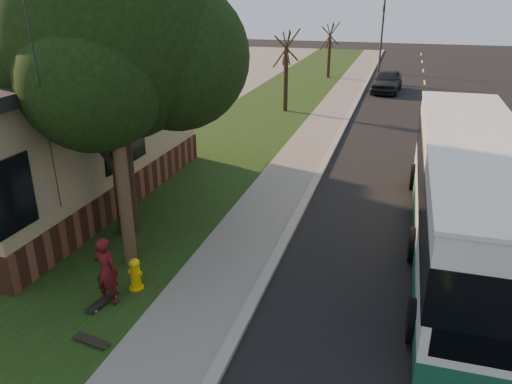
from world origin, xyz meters
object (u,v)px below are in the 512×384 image
at_px(utility_pole, 110,70).
at_px(bare_tree_near, 286,72).
at_px(skateboarder, 106,271).
at_px(bare_tree_far, 329,51).
at_px(fire_hydrant, 135,274).
at_px(dumpster, 95,149).
at_px(skateboard_main, 102,302).
at_px(distant_car, 387,81).
at_px(transit_bus, 469,192).
at_px(leafy_tree, 113,35).
at_px(skateboard_spare, 91,341).
at_px(traffic_signal, 382,32).

distance_m(utility_pole, bare_tree_near, 17.19).
bearing_deg(skateboarder, bare_tree_near, -83.21).
distance_m(bare_tree_near, bare_tree_far, 12.01).
xyz_separation_m(bare_tree_near, skateboarder, (0.62, -18.62, -1.33)).
bearing_deg(fire_hydrant, bare_tree_near, 92.86).
height_order(bare_tree_far, dumpster, bare_tree_far).
bearing_deg(bare_tree_far, dumpster, -102.40).
bearing_deg(skateboard_main, distant_car, 80.32).
bearing_deg(transit_bus, distant_car, 97.60).
height_order(leafy_tree, skateboard_spare, leafy_tree).
bearing_deg(dumpster, bare_tree_near, 67.57).
relative_size(traffic_signal, distant_car, 1.30).
relative_size(fire_hydrant, transit_bus, 0.07).
relative_size(bare_tree_far, traffic_signal, 0.73).
distance_m(bare_tree_near, traffic_signal, 16.52).
height_order(fire_hydrant, skateboard_main, fire_hydrant).
distance_m(transit_bus, distant_car, 21.75).
relative_size(traffic_signal, skateboarder, 3.66).
xyz_separation_m(traffic_signal, transit_bus, (3.87, -29.97, -1.57)).
bearing_deg(bare_tree_near, bare_tree_far, 87.61).
height_order(transit_bus, skateboarder, transit_bus).
xyz_separation_m(fire_hydrant, skateboard_main, (-0.39, -0.73, -0.30)).
bearing_deg(transit_bus, leafy_tree, -170.80).
bearing_deg(skateboard_spare, dumpster, 122.32).
xyz_separation_m(utility_pole, skateboarder, (0.43, -1.62, -3.81)).
distance_m(skateboarder, skateboard_spare, 1.49).
bearing_deg(skateboard_main, skateboarder, 43.82).
height_order(leafy_tree, distant_car, leafy_tree).
distance_m(fire_hydrant, skateboard_main, 0.88).
bearing_deg(dumpster, traffic_signal, 72.43).
relative_size(leafy_tree, traffic_signal, 1.42).
height_order(fire_hydrant, distant_car, distant_car).
distance_m(skateboard_main, dumpster, 9.21).
distance_m(leafy_tree, bare_tree_far, 27.56).
bearing_deg(utility_pole, distant_car, 78.94).
height_order(bare_tree_far, skateboard_spare, bare_tree_far).
bearing_deg(skateboard_main, skateboard_spare, -67.06).
bearing_deg(skateboard_spare, bare_tree_near, 92.88).
height_order(skateboarder, skateboard_spare, skateboarder).
height_order(leafy_tree, traffic_signal, leafy_tree).
relative_size(bare_tree_far, dumpster, 2.13).
bearing_deg(traffic_signal, skateboarder, -95.57).
distance_m(bare_tree_near, dumpster, 12.07).
height_order(utility_pole, bare_tree_far, utility_pole).
bearing_deg(traffic_signal, dumpster, -107.57).
xyz_separation_m(bare_tree_near, dumpster, (-4.57, -11.08, -1.39)).
bearing_deg(transit_bus, traffic_signal, 97.37).
height_order(bare_tree_far, skateboarder, bare_tree_far).
xyz_separation_m(bare_tree_near, bare_tree_far, (0.50, 12.00, -0.15)).
xyz_separation_m(fire_hydrant, utility_pole, (-0.71, 0.99, 4.20)).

